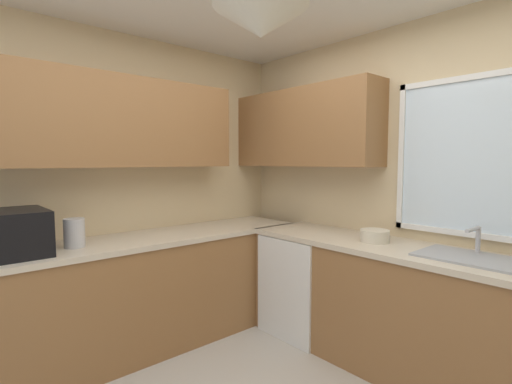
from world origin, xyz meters
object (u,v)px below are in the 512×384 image
object	(u,v)px
kettle	(74,233)
microwave	(15,233)
dishwasher	(306,283)
bowl	(375,236)
sink_assembly	(468,257)

from	to	relation	value
kettle	microwave	bearing A→B (deg)	-93.28
microwave	kettle	distance (m)	0.35
dishwasher	microwave	bearing A→B (deg)	-107.77
dishwasher	microwave	distance (m)	2.25
kettle	bowl	bearing A→B (deg)	53.57
kettle	bowl	world-z (taller)	kettle
microwave	sink_assembly	size ratio (longest dim) A/B	0.85
sink_assembly	microwave	bearing A→B (deg)	-132.91
dishwasher	sink_assembly	size ratio (longest dim) A/B	1.51
dishwasher	bowl	bearing A→B (deg)	2.67
kettle	sink_assembly	distance (m)	2.60
dishwasher	bowl	distance (m)	0.83
kettle	sink_assembly	size ratio (longest dim) A/B	0.36
microwave	sink_assembly	xyz separation A→B (m)	(1.95, 2.10, -0.13)
dishwasher	kettle	xyz separation A→B (m)	(-0.64, -1.71, 0.57)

